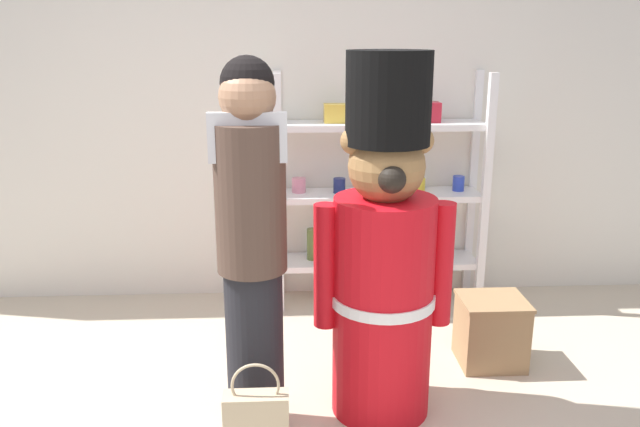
# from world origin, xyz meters

# --- Properties ---
(back_wall) EXTENTS (6.40, 0.12, 2.60)m
(back_wall) POSITION_xyz_m (0.00, 2.20, 1.30)
(back_wall) COLOR silver
(back_wall) RESTS_ON ground_plane
(merchandise_shelf) EXTENTS (1.36, 0.35, 1.52)m
(merchandise_shelf) POSITION_xyz_m (0.64, 1.98, 0.76)
(merchandise_shelf) COLOR white
(merchandise_shelf) RESTS_ON ground_plane
(teddy_bear_guard) EXTENTS (0.64, 0.48, 1.68)m
(teddy_bear_guard) POSITION_xyz_m (0.47, 0.68, 0.77)
(teddy_bear_guard) COLOR red
(teddy_bear_guard) RESTS_ON ground_plane
(person_shopper) EXTENTS (0.31, 0.30, 1.67)m
(person_shopper) POSITION_xyz_m (-0.11, 0.55, 0.90)
(person_shopper) COLOR black
(person_shopper) RESTS_ON ground_plane
(display_crate) EXTENTS (0.35, 0.32, 0.38)m
(display_crate) POSITION_xyz_m (1.14, 1.08, 0.19)
(display_crate) COLOR #9E7A51
(display_crate) RESTS_ON ground_plane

